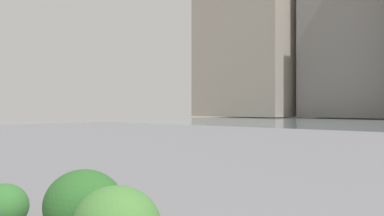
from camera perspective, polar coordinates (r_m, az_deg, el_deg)
The scene contains 4 objects.
building_annex at distance 73.29m, azimuth 22.21°, elevation 12.40°, with size 16.75×11.70×34.45m.
building_highrise at distance 76.54m, azimuth 7.79°, elevation 6.95°, with size 17.75×11.41×21.49m.
shrub_round at distance 4.97m, azimuth -14.54°, elevation -12.85°, with size 0.97×0.87×0.82m.
shrub_tall at distance 5.88m, azimuth -24.32°, elevation -12.11°, with size 0.66×0.60×0.56m.
Camera 1 is at (-1.68, 1.22, 1.52)m, focal length 39.06 mm.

